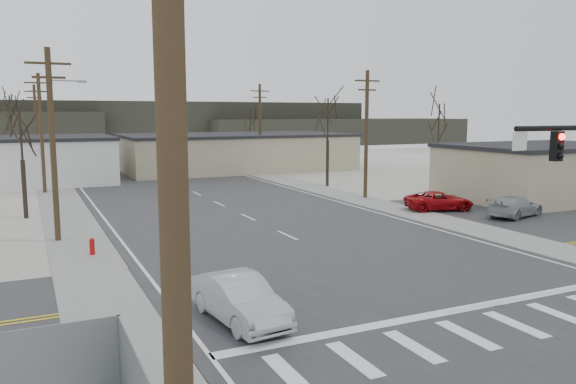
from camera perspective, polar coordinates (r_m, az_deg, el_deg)
name	(u,v)px	position (r m, az deg, el deg)	size (l,w,h in m)	color
ground	(368,273)	(24.15, 8.08, -8.17)	(140.00, 140.00, 0.00)	silver
main_road	(243,215)	(37.27, -4.62, -2.34)	(18.00, 110.00, 0.05)	#29292C
cross_road	(368,273)	(24.14, 8.09, -8.12)	(90.00, 10.00, 0.04)	#29292C
parking_lot	(571,214)	(41.98, 26.82, -2.03)	(18.00, 20.00, 0.03)	#29292C
sidewalk_left	(66,215)	(39.99, -21.61, -2.17)	(3.00, 90.00, 0.06)	gray
sidewalk_right	(343,195)	(46.27, 5.56, -0.33)	(3.00, 90.00, 0.06)	gray
fire_hydrant	(92,246)	(28.19, -19.28, -5.25)	(0.24, 0.24, 0.87)	#A50C0C
building_right_far	(236,152)	(67.49, -5.32, 4.09)	(26.30, 14.30, 4.30)	tan
building_lot	(541,171)	(48.55, 24.35, 1.92)	(14.30, 10.30, 4.30)	tan
upole_left_a	(175,262)	(5.71, -11.37, -6.95)	(2.20, 0.30, 10.00)	#3F2D1D
upole_left_b	(53,142)	(31.43, -22.80, 4.70)	(2.20, 0.30, 10.00)	#3F2D1D
upole_left_c	(41,131)	(51.41, -23.77, 5.68)	(2.20, 0.30, 10.00)	#3F2D1D
upole_left_d	(36,126)	(71.40, -24.20, 6.11)	(2.20, 0.30, 10.00)	#3F2D1D
upole_right_a	(366,132)	(44.59, 7.97, 6.02)	(2.20, 0.30, 10.00)	#3F2D1D
upole_right_b	(260,127)	(64.16, -2.86, 6.66)	(2.20, 0.30, 10.00)	#3F2D1D
streetlight_main	(57,137)	(41.45, -22.43, 5.17)	(2.40, 0.25, 9.00)	gray
tree_left_near	(21,137)	(39.40, -25.49, 5.09)	(3.30, 3.30, 7.35)	black
tree_right_mid	(328,122)	(51.94, 4.07, 7.12)	(3.74, 3.74, 8.33)	black
tree_left_far	(11,117)	(65.38, -26.35, 6.80)	(3.96, 3.96, 8.82)	black
tree_right_far	(250,122)	(76.60, -3.85, 7.13)	(3.52, 3.52, 7.84)	black
tree_lot	(439,126)	(54.06, 15.06, 6.53)	(3.52, 3.52, 7.84)	black
hill_center	(173,124)	(118.69, -11.63, 6.76)	(80.00, 18.00, 9.00)	#333026
hill_right	(335,131)	(126.17, 4.80, 6.16)	(60.00, 18.00, 5.50)	#333026
sedan_crossing	(239,299)	(18.38, -4.99, -10.76)	(1.57, 4.50, 1.48)	#A2A8AC
car_far_a	(163,165)	(67.47, -12.59, 2.71)	(1.89, 4.64, 1.35)	black
car_far_b	(115,158)	(79.68, -17.19, 3.32)	(1.57, 3.89, 1.33)	black
car_parked_red	(439,201)	(40.27, 15.11, -0.87)	(2.16, 4.68, 1.30)	#9E080D
car_parked_dark_b	(561,197)	(44.20, 25.97, -0.50)	(1.59, 4.57, 1.51)	black
car_parked_silver	(515,207)	(39.27, 22.08, -1.38)	(1.87, 4.59, 1.33)	#91959A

